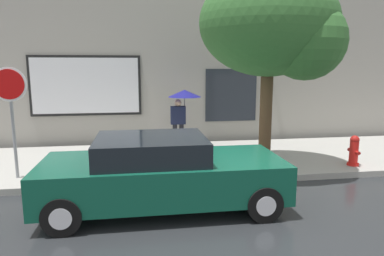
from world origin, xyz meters
The scene contains 8 objects.
ground_plane centered at (0.00, 0.00, 0.00)m, with size 60.00×60.00×0.00m, color #282B2D.
sidewalk centered at (0.00, 3.00, 0.07)m, with size 20.00×4.00×0.15m, color #A3A099.
building_facade centered at (-0.03, 5.50, 3.48)m, with size 20.00×0.67×7.00m.
parked_car centered at (-0.88, -0.12, 0.70)m, with size 4.46×1.94×1.39m.
fire_hydrant centered at (4.19, 1.56, 0.53)m, with size 0.30×0.44×0.79m.
pedestrian_with_umbrella centered at (0.06, 4.10, 1.62)m, with size 1.02×1.02×1.83m.
street_tree centered at (2.03, 1.74, 3.59)m, with size 3.37×2.87×4.81m.
stop_sign centered at (-4.07, 1.75, 1.93)m, with size 0.76×0.10×2.52m.
Camera 1 is at (-1.26, -6.42, 2.66)m, focal length 32.52 mm.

